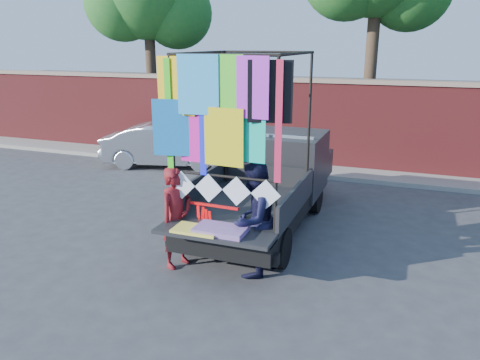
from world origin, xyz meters
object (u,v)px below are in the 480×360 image
(sedan, at_px, (167,146))
(man, at_px, (253,220))
(pickup_truck, at_px, (272,178))
(woman, at_px, (177,218))

(sedan, relative_size, man, 2.06)
(sedan, bearing_deg, man, -154.86)
(pickup_truck, relative_size, woman, 3.23)
(sedan, xyz_separation_m, woman, (3.36, -5.75, 0.22))
(woman, bearing_deg, sedan, 49.14)
(sedan, height_order, woman, woman)
(pickup_truck, relative_size, sedan, 1.43)
(woman, distance_m, man, 1.28)
(man, bearing_deg, sedan, -126.59)
(pickup_truck, height_order, woman, pickup_truck)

